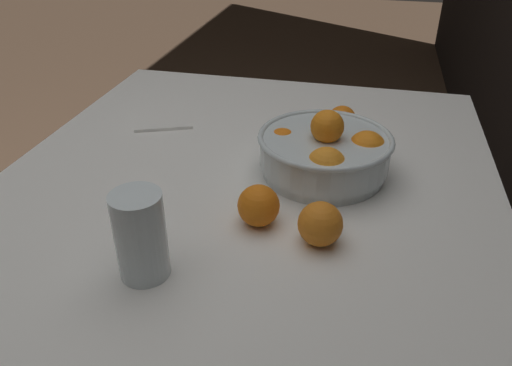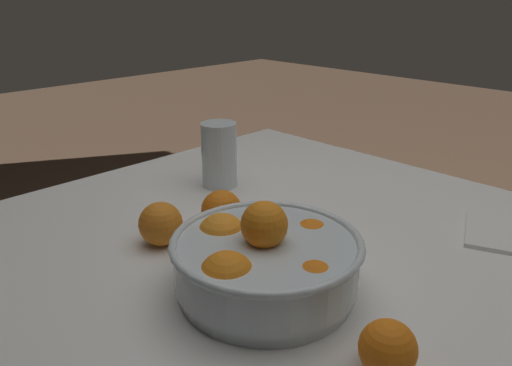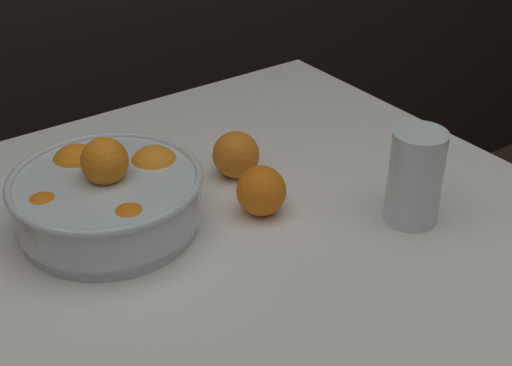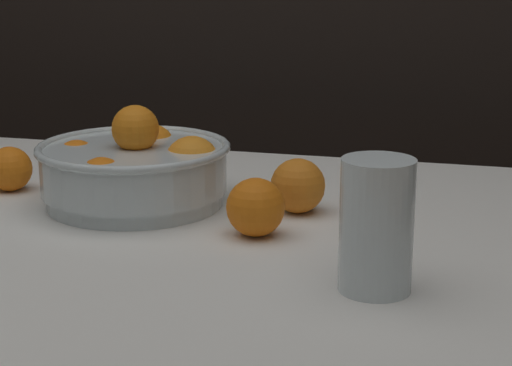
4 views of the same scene
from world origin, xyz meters
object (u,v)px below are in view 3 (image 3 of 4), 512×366
at_px(orange_loose_front, 236,155).
at_px(juice_glass, 415,182).
at_px(orange_loose_aside, 261,191).
at_px(fruit_bowl, 108,197).

bearing_deg(orange_loose_front, juice_glass, -61.56).
bearing_deg(juice_glass, orange_loose_aside, 139.78).
bearing_deg(orange_loose_aside, orange_loose_front, 74.68).
distance_m(juice_glass, orange_loose_front, 0.30).
height_order(fruit_bowl, orange_loose_front, fruit_bowl).
height_order(fruit_bowl, orange_loose_aside, fruit_bowl).
bearing_deg(juice_glass, orange_loose_front, 118.44).
relative_size(fruit_bowl, orange_loose_aside, 3.66).
xyz_separation_m(fruit_bowl, orange_loose_front, (0.24, 0.02, -0.01)).
relative_size(juice_glass, orange_loose_aside, 1.92).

